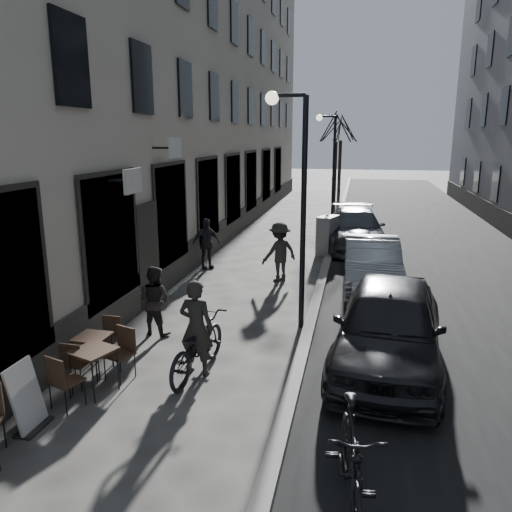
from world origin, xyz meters
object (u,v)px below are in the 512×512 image
(bistro_set_c, at_px, (93,350))
(sign_board, at_px, (27,403))
(car_far, at_px, (356,229))
(bistro_set_b, at_px, (94,366))
(utility_cabinet, at_px, (327,235))
(streetlamp_near, at_px, (296,186))
(pedestrian_near, at_px, (155,300))
(pedestrian_mid, at_px, (279,252))
(car_near, at_px, (389,325))
(pedestrian_far, at_px, (206,244))
(car_mid, at_px, (372,264))
(tree_far, at_px, (341,127))
(moped, at_px, (351,462))
(tree_near, at_px, (336,126))
(streetlamp_far, at_px, (330,160))
(bicycle, at_px, (197,346))

(bistro_set_c, bearing_deg, sign_board, -88.46)
(car_far, bearing_deg, sign_board, -113.89)
(bistro_set_b, bearing_deg, utility_cabinet, 93.06)
(streetlamp_near, relative_size, sign_board, 4.98)
(pedestrian_near, relative_size, pedestrian_mid, 0.86)
(bistro_set_b, distance_m, car_near, 5.25)
(sign_board, height_order, utility_cabinet, utility_cabinet)
(bistro_set_b, height_order, pedestrian_mid, pedestrian_mid)
(pedestrian_far, relative_size, car_near, 0.35)
(car_mid, bearing_deg, tree_far, 93.43)
(bistro_set_c, xyz_separation_m, car_far, (4.52, 11.49, 0.31))
(bistro_set_c, height_order, pedestrian_near, pedestrian_near)
(car_mid, distance_m, moped, 8.91)
(tree_near, bearing_deg, streetlamp_far, -91.38)
(car_mid, bearing_deg, pedestrian_near, -138.67)
(pedestrian_near, xyz_separation_m, pedestrian_far, (-0.54, 5.49, 0.06))
(tree_near, xyz_separation_m, bistro_set_b, (-2.94, -18.61, -4.19))
(streetlamp_far, bearing_deg, bistro_set_c, -102.33)
(streetlamp_far, xyz_separation_m, pedestrian_mid, (-0.89, -8.44, -2.28))
(pedestrian_near, distance_m, pedestrian_mid, 4.98)
(bistro_set_b, relative_size, utility_cabinet, 1.15)
(tree_far, xyz_separation_m, bistro_set_c, (-3.34, -23.94, -4.23))
(sign_board, relative_size, utility_cabinet, 0.74)
(utility_cabinet, relative_size, pedestrian_mid, 0.79)
(tree_far, bearing_deg, bistro_set_b, -96.81)
(pedestrian_near, height_order, moped, pedestrian_near)
(car_far, bearing_deg, streetlamp_far, 104.87)
(tree_far, height_order, utility_cabinet, tree_far)
(car_mid, bearing_deg, streetlamp_near, -119.50)
(utility_cabinet, height_order, car_mid, car_mid)
(pedestrian_far, distance_m, car_far, 6.20)
(pedestrian_near, bearing_deg, sign_board, 96.52)
(moped, bearing_deg, streetlamp_far, 88.09)
(pedestrian_mid, relative_size, car_near, 0.37)
(bistro_set_c, bearing_deg, bicycle, 12.38)
(sign_board, distance_m, car_near, 6.15)
(bistro_set_b, height_order, utility_cabinet, utility_cabinet)
(pedestrian_far, height_order, car_near, pedestrian_far)
(tree_near, height_order, moped, tree_near)
(pedestrian_mid, bearing_deg, bistro_set_b, 32.53)
(car_near, relative_size, moped, 2.24)
(streetlamp_far, bearing_deg, sign_board, -101.09)
(car_far, bearing_deg, pedestrian_far, -144.12)
(sign_board, bearing_deg, streetlamp_near, 55.39)
(bistro_set_b, height_order, car_near, car_near)
(streetlamp_near, relative_size, utility_cabinet, 3.67)
(bistro_set_b, distance_m, pedestrian_far, 8.12)
(bistro_set_c, relative_size, pedestrian_near, 0.94)
(streetlamp_near, bearing_deg, tree_far, 89.80)
(pedestrian_mid, bearing_deg, streetlamp_near, 61.99)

